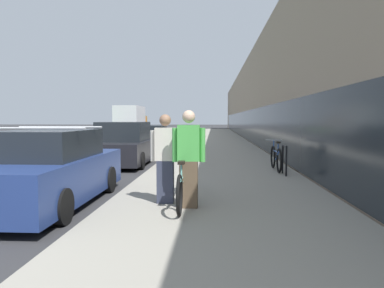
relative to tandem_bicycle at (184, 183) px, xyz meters
name	(u,v)px	position (x,y,z in m)	size (l,w,h in m)	color
sidewalk_slab	(217,143)	(0.78, 18.69, -0.44)	(4.53, 70.00, 0.13)	gray
storefront_facade	(299,102)	(8.08, 26.69, 2.68)	(10.01, 70.00, 6.38)	gray
lawn_strip	(47,140)	(-13.05, 22.69, -0.49)	(7.17, 70.00, 0.03)	#478438
tandem_bicycle	(184,183)	(0.00, 0.00, 0.00)	(0.52, 2.69, 0.87)	black
person_rider	(189,159)	(0.11, -0.35, 0.50)	(0.59, 0.23, 1.73)	brown
person_bystander	(165,159)	(-0.36, 0.00, 0.47)	(0.57, 0.22, 1.67)	#33384C
bike_rack_hoop	(284,157)	(2.55, 3.71, 0.14)	(0.05, 0.60, 0.84)	black
cruiser_bike_nearest	(276,158)	(2.46, 4.58, 0.02)	(0.52, 1.85, 0.92)	black
parked_sedan_curbside	(51,171)	(-2.66, 0.21, 0.18)	(1.77, 4.52, 1.56)	navy
vintage_roadster_curbside	(124,146)	(-2.79, 6.80, 0.21)	(1.96, 4.36, 1.60)	black
parked_sedan_far	(149,139)	(-2.86, 12.53, 0.13)	(1.96, 4.19, 1.39)	black
moving_truck	(131,121)	(-7.75, 30.24, 1.00)	(2.36, 6.07, 2.99)	orange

